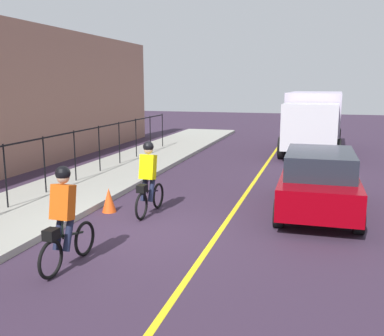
{
  "coord_description": "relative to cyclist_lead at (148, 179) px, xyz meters",
  "views": [
    {
      "loc": [
        -8.67,
        -3.59,
        3.2
      ],
      "look_at": [
        2.24,
        -0.4,
        1.0
      ],
      "focal_mm": 41.04,
      "sensor_mm": 36.0,
      "label": 1
    }
  ],
  "objects": [
    {
      "name": "traffic_cone_near",
      "position": [
        -0.08,
        1.05,
        -0.6
      ],
      "size": [
        0.36,
        0.36,
        0.61
      ],
      "primitive_type": "cone",
      "color": "#EA4E17",
      "rests_on": "ground"
    },
    {
      "name": "box_truck_background",
      "position": [
        11.66,
        -3.65,
        0.64
      ],
      "size": [
        6.78,
        2.72,
        2.78
      ],
      "rotation": [
        0.0,
        0.0,
        3.11
      ],
      "color": "#BBB0C9",
      "rests_on": "ground"
    },
    {
      "name": "iron_fence",
      "position": [
        -0.08,
        3.43,
        0.4
      ],
      "size": [
        20.97,
        0.04,
        1.6
      ],
      "color": "black",
      "rests_on": "sidewalk"
    },
    {
      "name": "cyclist_follow",
      "position": [
        -3.4,
        0.2,
        0.0
      ],
      "size": [
        1.71,
        0.37,
        1.83
      ],
      "rotation": [
        0.0,
        0.0,
        -0.03
      ],
      "color": "black",
      "rests_on": "ground"
    },
    {
      "name": "ground_plane",
      "position": [
        -1.08,
        -0.37,
        -0.91
      ],
      "size": [
        80.0,
        80.0,
        0.0
      ],
      "primitive_type": "plane",
      "color": "#332437"
    },
    {
      "name": "cyclist_lead",
      "position": [
        0.0,
        0.0,
        0.0
      ],
      "size": [
        1.71,
        0.37,
        1.83
      ],
      "rotation": [
        0.0,
        0.0,
        -0.03
      ],
      "color": "black",
      "rests_on": "ground"
    },
    {
      "name": "lane_line_centre",
      "position": [
        -1.08,
        -1.97,
        -0.91
      ],
      "size": [
        36.0,
        0.12,
        0.01
      ],
      "primitive_type": "cube",
      "color": "yellow",
      "rests_on": "ground"
    },
    {
      "name": "patrol_sedan",
      "position": [
        1.37,
        -4.0,
        -0.09
      ],
      "size": [
        4.42,
        1.97,
        1.58
      ],
      "rotation": [
        0.0,
        0.0,
        0.01
      ],
      "color": "#87020B",
      "rests_on": "ground"
    },
    {
      "name": "sidewalk",
      "position": [
        -1.08,
        3.03,
        -0.84
      ],
      "size": [
        40.0,
        3.2,
        0.15
      ],
      "primitive_type": "cube",
      "color": "#99998F",
      "rests_on": "ground"
    }
  ]
}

